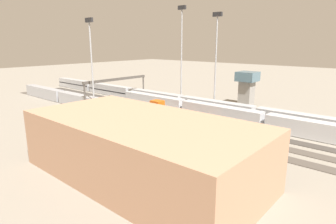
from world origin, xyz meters
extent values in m
plane|color=gray|center=(0.00, 0.00, 0.00)|extent=(400.00, 400.00, 0.00)
cube|color=#3D3833|center=(0.00, -10.00, 0.06)|extent=(140.00, 2.80, 0.12)
cube|color=#3D3833|center=(0.00, -5.00, 0.06)|extent=(140.00, 2.80, 0.12)
cube|color=#3D3833|center=(0.00, 0.00, 0.06)|extent=(140.00, 2.80, 0.12)
cube|color=#4C443D|center=(0.00, 5.00, 0.06)|extent=(140.00, 2.80, 0.12)
cube|color=#4C443D|center=(0.00, 10.00, 0.06)|extent=(140.00, 2.80, 0.12)
cube|color=#B7BABF|center=(-33.52, -10.00, 2.02)|extent=(23.00, 3.00, 3.80)
cube|color=black|center=(-33.52, -10.00, 2.02)|extent=(22.40, 3.06, 0.36)
cube|color=#B7BABF|center=(-9.32, -10.00, 2.02)|extent=(23.00, 3.00, 3.80)
cube|color=black|center=(-9.32, -10.00, 1.98)|extent=(22.40, 3.06, 0.36)
cube|color=#B7BABF|center=(14.88, -10.00, 2.02)|extent=(23.00, 3.00, 3.80)
cube|color=black|center=(14.88, -10.00, 1.76)|extent=(22.40, 3.06, 0.36)
cube|color=#B7BABF|center=(39.08, -10.00, 2.02)|extent=(23.00, 3.00, 3.80)
cube|color=black|center=(39.08, -10.00, 1.79)|extent=(22.40, 3.06, 0.36)
cube|color=#B7BABF|center=(63.28, -10.00, 2.02)|extent=(23.00, 3.00, 3.80)
cube|color=black|center=(63.28, -10.00, 2.09)|extent=(22.40, 3.06, 0.36)
cube|color=#D85914|center=(-3.62, 5.00, 1.92)|extent=(10.00, 3.00, 3.60)
cube|color=#D85914|center=(-0.62, 5.00, 4.42)|extent=(3.00, 2.70, 1.40)
cube|color=silver|center=(-38.04, -5.00, 2.02)|extent=(23.00, 3.00, 3.80)
cube|color=silver|center=(-13.84, -5.00, 2.02)|extent=(23.00, 3.00, 3.80)
cube|color=silver|center=(10.36, -5.00, 2.02)|extent=(23.00, 3.00, 3.80)
cube|color=black|center=(-18.29, 10.00, 2.32)|extent=(18.00, 3.00, 4.40)
cube|color=#A8AAB2|center=(3.41, 10.00, 2.02)|extent=(23.00, 3.00, 3.80)
cube|color=#A8AAB2|center=(27.61, 10.00, 2.02)|extent=(23.00, 3.00, 3.80)
cube|color=#A8AAB2|center=(51.81, 10.00, 2.02)|extent=(23.00, 3.00, 3.80)
cylinder|color=#9EA0A5|center=(-7.12, -12.81, 13.51)|extent=(0.44, 0.44, 27.02)
cube|color=#262628|center=(-7.12, -12.81, 27.62)|extent=(2.80, 0.70, 1.20)
cylinder|color=#9EA0A5|center=(17.53, 12.16, 12.65)|extent=(0.44, 0.44, 25.30)
cube|color=#262628|center=(17.53, 12.16, 25.90)|extent=(2.80, 0.70, 1.20)
cylinder|color=#9EA0A5|center=(6.11, -13.68, 14.92)|extent=(0.44, 0.44, 29.84)
cube|color=#262628|center=(6.11, -13.68, 30.44)|extent=(2.80, 0.70, 1.20)
cylinder|color=#4C4742|center=(22.10, -12.10, 4.00)|extent=(0.50, 0.50, 8.00)
cylinder|color=#4C4742|center=(22.10, 12.10, 4.00)|extent=(0.50, 0.50, 8.00)
cube|color=#4C4742|center=(22.10, 0.00, 8.40)|extent=(0.70, 25.00, 0.80)
cube|color=tan|center=(-21.72, 31.12, 4.58)|extent=(36.86, 18.20, 9.17)
cube|color=gray|center=(-10.77, -26.33, 4.00)|extent=(4.00, 4.00, 8.01)
cube|color=slate|center=(-10.77, -26.33, 9.51)|extent=(6.00, 6.00, 3.00)
camera|label=1|loc=(-51.30, 59.26, 20.03)|focal=30.65mm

